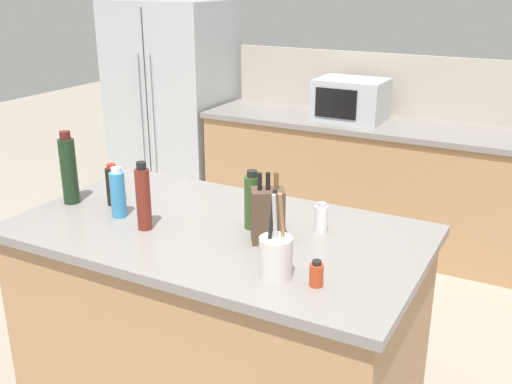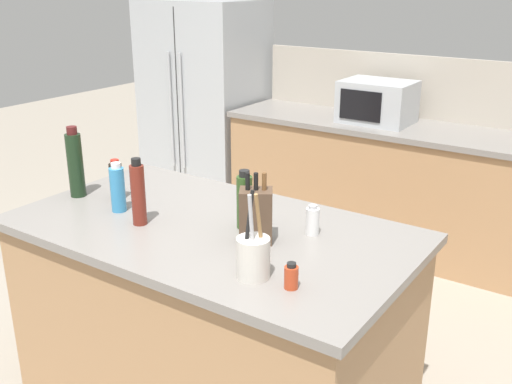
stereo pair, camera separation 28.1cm
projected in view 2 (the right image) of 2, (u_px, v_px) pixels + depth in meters
back_counter_run at (436, 195)px, 4.27m from camera, size 3.22×0.66×0.94m
wall_backsplash at (460, 91)px, 4.28m from camera, size 3.18×0.03×0.46m
kitchen_island at (213, 321)px, 2.72m from camera, size 1.74×0.98×0.94m
refrigerator at (205, 104)px, 5.30m from camera, size 0.98×0.75×1.76m
microwave at (377, 102)px, 4.32m from camera, size 0.50×0.39×0.30m
knife_block at (256, 215)px, 2.38m from camera, size 0.16×0.15×0.29m
utensil_crock at (253, 256)px, 2.10m from camera, size 0.12×0.12×0.32m
salt_shaker at (312, 221)px, 2.46m from camera, size 0.06×0.06×0.13m
soy_sauce_bottle at (116, 181)px, 2.84m from camera, size 0.06×0.06×0.20m
olive_oil_bottle at (244, 201)px, 2.51m from camera, size 0.07×0.07×0.25m
spice_jar_paprika at (291, 277)px, 2.04m from camera, size 0.05×0.05×0.10m
wine_bottle at (75, 164)px, 2.86m from camera, size 0.07×0.07×0.34m
dish_soap_bottle at (118, 189)px, 2.69m from camera, size 0.07×0.07×0.23m
vinegar_bottle at (138, 194)px, 2.54m from camera, size 0.06×0.06×0.29m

